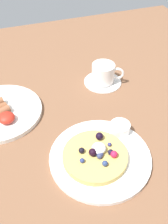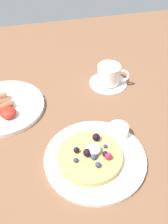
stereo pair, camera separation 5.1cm
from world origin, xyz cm
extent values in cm
cube|color=brown|center=(0.00, 0.00, -1.50)|extent=(150.28, 138.59, 3.00)
cylinder|color=white|center=(5.23, -14.30, 0.57)|extent=(25.48, 25.48, 1.14)
cylinder|color=tan|center=(3.74, -14.47, 1.93)|extent=(16.06, 16.06, 1.57)
sphere|color=black|center=(0.81, -12.85, 3.45)|extent=(1.47, 1.47, 1.47)
sphere|color=navy|center=(8.06, -13.19, 3.22)|extent=(1.02, 1.02, 1.02)
sphere|color=navy|center=(4.78, -15.50, 3.35)|extent=(1.28, 1.28, 1.28)
sphere|color=black|center=(3.09, -14.46, 3.70)|extent=(1.97, 1.97, 1.97)
sphere|color=navy|center=(4.30, -15.85, 3.40)|extent=(1.38, 1.38, 1.38)
sphere|color=navy|center=(-0.27, -15.65, 3.30)|extent=(1.18, 1.18, 1.18)
sphere|color=navy|center=(4.73, -18.25, 3.40)|extent=(1.37, 1.37, 1.37)
sphere|color=navy|center=(3.62, -14.61, 3.35)|extent=(1.28, 1.28, 1.28)
sphere|color=#CD1C42|center=(7.74, -16.60, 3.58)|extent=(1.74, 1.74, 1.74)
sphere|color=black|center=(7.29, -15.70, 3.44)|extent=(1.46, 1.46, 1.46)
sphere|color=#C4273E|center=(4.62, -14.30, 3.57)|extent=(1.72, 1.72, 1.72)
sphere|color=black|center=(6.55, -10.18, 3.70)|extent=(1.98, 1.98, 1.98)
ellipsoid|color=white|center=(4.93, -13.82, 3.76)|extent=(3.51, 3.51, 2.10)
cylinder|color=white|center=(13.32, -8.23, 2.49)|extent=(5.46, 5.46, 2.69)
cylinder|color=maroon|center=(13.32, -8.23, 3.03)|extent=(4.47, 4.47, 0.32)
cylinder|color=white|center=(-16.73, 11.07, 0.67)|extent=(24.91, 24.91, 1.35)
ellipsoid|color=red|center=(-15.08, 5.71, 2.63)|extent=(4.66, 4.66, 2.56)
cylinder|color=white|center=(18.13, 15.52, 0.39)|extent=(12.64, 12.64, 0.78)
cylinder|color=white|center=(18.13, 15.52, 3.88)|extent=(7.62, 7.62, 6.20)
torus|color=white|center=(22.36, 13.23, 4.19)|extent=(4.14, 2.74, 4.27)
cylinder|color=olive|center=(18.13, 15.52, 5.86)|extent=(6.47, 6.47, 0.50)
camera|label=1|loc=(-11.96, -51.18, 53.67)|focal=42.07mm
camera|label=2|loc=(-7.06, -52.64, 53.67)|focal=42.07mm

